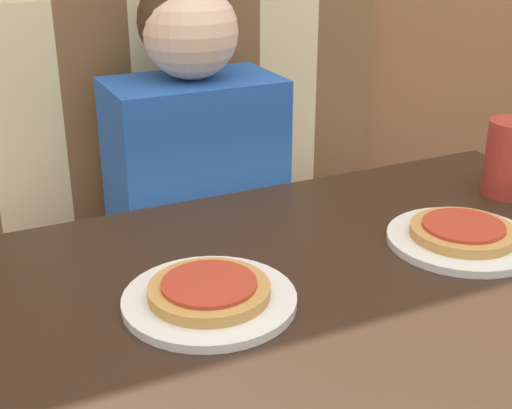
{
  "coord_description": "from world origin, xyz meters",
  "views": [
    {
      "loc": [
        -0.5,
        -0.74,
        1.25
      ],
      "look_at": [
        0.0,
        0.3,
        0.76
      ],
      "focal_mm": 50.0,
      "sensor_mm": 36.0,
      "label": 1
    }
  ],
  "objects_px": {
    "pizza_right": "(463,231)",
    "drinking_cup": "(510,158)",
    "person": "(193,133)",
    "plate_left": "(210,300)",
    "pizza_left": "(209,289)",
    "plate_right": "(462,240)"
  },
  "relations": [
    {
      "from": "pizza_left",
      "to": "drinking_cup",
      "type": "distance_m",
      "value": 0.63
    },
    {
      "from": "plate_left",
      "to": "drinking_cup",
      "type": "distance_m",
      "value": 0.63
    },
    {
      "from": "pizza_right",
      "to": "drinking_cup",
      "type": "relative_size",
      "value": 1.18
    },
    {
      "from": "pizza_left",
      "to": "drinking_cup",
      "type": "relative_size",
      "value": 1.18
    },
    {
      "from": "drinking_cup",
      "to": "person",
      "type": "bearing_deg",
      "value": 131.08
    },
    {
      "from": "person",
      "to": "plate_left",
      "type": "distance_m",
      "value": 0.63
    },
    {
      "from": "plate_right",
      "to": "pizza_right",
      "type": "bearing_deg",
      "value": 180.0
    },
    {
      "from": "plate_left",
      "to": "pizza_left",
      "type": "bearing_deg",
      "value": 0.0
    },
    {
      "from": "plate_right",
      "to": "pizza_right",
      "type": "distance_m",
      "value": 0.02
    },
    {
      "from": "pizza_left",
      "to": "drinking_cup",
      "type": "xyz_separation_m",
      "value": [
        0.62,
        0.12,
        0.05
      ]
    },
    {
      "from": "plate_left",
      "to": "drinking_cup",
      "type": "bearing_deg",
      "value": 11.41
    },
    {
      "from": "pizza_left",
      "to": "pizza_right",
      "type": "distance_m",
      "value": 0.41
    },
    {
      "from": "pizza_left",
      "to": "pizza_right",
      "type": "bearing_deg",
      "value": 0.0
    },
    {
      "from": "plate_right",
      "to": "pizza_right",
      "type": "xyz_separation_m",
      "value": [
        -0.0,
        0.0,
        0.02
      ]
    },
    {
      "from": "pizza_right",
      "to": "plate_left",
      "type": "bearing_deg",
      "value": 180.0
    },
    {
      "from": "drinking_cup",
      "to": "pizza_right",
      "type": "bearing_deg",
      "value": -148.72
    },
    {
      "from": "person",
      "to": "plate_right",
      "type": "distance_m",
      "value": 0.63
    },
    {
      "from": "person",
      "to": "drinking_cup",
      "type": "distance_m",
      "value": 0.63
    },
    {
      "from": "pizza_right",
      "to": "pizza_left",
      "type": "bearing_deg",
      "value": 180.0
    },
    {
      "from": "pizza_right",
      "to": "drinking_cup",
      "type": "xyz_separation_m",
      "value": [
        0.21,
        0.12,
        0.05
      ]
    },
    {
      "from": "plate_left",
      "to": "plate_right",
      "type": "xyz_separation_m",
      "value": [
        0.41,
        0.0,
        0.0
      ]
    },
    {
      "from": "plate_left",
      "to": "plate_right",
      "type": "height_order",
      "value": "same"
    }
  ]
}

